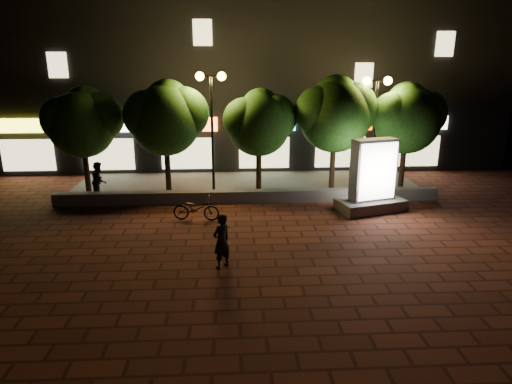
{
  "coord_description": "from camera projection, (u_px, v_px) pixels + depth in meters",
  "views": [
    {
      "loc": [
        -0.67,
        -13.78,
        5.67
      ],
      "look_at": [
        0.17,
        1.5,
        1.17
      ],
      "focal_mm": 31.2,
      "sensor_mm": 36.0,
      "label": 1
    }
  ],
  "objects": [
    {
      "name": "ad_kiosk",
      "position": [
        372.0,
        182.0,
        17.31
      ],
      "size": [
        2.9,
        2.01,
        2.85
      ],
      "color": "slate",
      "rests_on": "ground"
    },
    {
      "name": "tree_right",
      "position": [
        336.0,
        112.0,
        19.26
      ],
      "size": [
        3.72,
        3.1,
        5.07
      ],
      "color": "black",
      "rests_on": "sidewalk"
    },
    {
      "name": "scooter_parked",
      "position": [
        196.0,
        208.0,
        16.41
      ],
      "size": [
        1.79,
        0.84,
        0.91
      ],
      "primitive_type": "imported",
      "rotation": [
        0.0,
        0.0,
        1.43
      ],
      "color": "black",
      "rests_on": "ground"
    },
    {
      "name": "building_block",
      "position": [
        242.0,
        73.0,
        25.87
      ],
      "size": [
        28.0,
        8.12,
        11.3
      ],
      "color": "black",
      "rests_on": "ground"
    },
    {
      "name": "tree_mid",
      "position": [
        260.0,
        121.0,
        19.19
      ],
      "size": [
        3.24,
        2.7,
        4.5
      ],
      "color": "black",
      "rests_on": "sidewalk"
    },
    {
      "name": "tree_left",
      "position": [
        166.0,
        116.0,
        18.91
      ],
      "size": [
        3.6,
        3.0,
        4.89
      ],
      "color": "black",
      "rests_on": "sidewalk"
    },
    {
      "name": "tree_far_left",
      "position": [
        83.0,
        120.0,
        18.77
      ],
      "size": [
        3.36,
        2.8,
        4.63
      ],
      "color": "black",
      "rests_on": "sidewalk"
    },
    {
      "name": "ground",
      "position": [
        253.0,
        238.0,
        14.83
      ],
      "size": [
        80.0,
        80.0,
        0.0
      ],
      "primitive_type": "plane",
      "color": "#58251B",
      "rests_on": "ground"
    },
    {
      "name": "scooter_pink",
      "position": [
        224.0,
        236.0,
        13.81
      ],
      "size": [
        0.54,
        1.56,
        0.92
      ],
      "primitive_type": "imported",
      "rotation": [
        0.0,
        0.0,
        0.07
      ],
      "color": "pink",
      "rests_on": "ground"
    },
    {
      "name": "retaining_wall",
      "position": [
        249.0,
        196.0,
        18.59
      ],
      "size": [
        16.0,
        0.45,
        0.5
      ],
      "primitive_type": "cube",
      "color": "slate",
      "rests_on": "ground"
    },
    {
      "name": "tree_far_right",
      "position": [
        408.0,
        116.0,
        19.49
      ],
      "size": [
        3.48,
        2.9,
        4.76
      ],
      "color": "black",
      "rests_on": "sidewalk"
    },
    {
      "name": "street_lamp_left",
      "position": [
        211.0,
        102.0,
        18.6
      ],
      "size": [
        1.26,
        0.36,
        5.18
      ],
      "color": "black",
      "rests_on": "sidewalk"
    },
    {
      "name": "street_lamp_right",
      "position": [
        376.0,
        105.0,
        19.0
      ],
      "size": [
        1.26,
        0.36,
        4.98
      ],
      "color": "black",
      "rests_on": "sidewalk"
    },
    {
      "name": "pedestrian",
      "position": [
        99.0,
        181.0,
        18.57
      ],
      "size": [
        0.69,
        0.84,
        1.61
      ],
      "primitive_type": "imported",
      "rotation": [
        0.0,
        0.0,
        1.67
      ],
      "color": "black",
      "rests_on": "sidewalk"
    },
    {
      "name": "sidewalk",
      "position": [
        247.0,
        185.0,
        21.05
      ],
      "size": [
        16.0,
        5.0,
        0.08
      ],
      "primitive_type": "cube",
      "color": "slate",
      "rests_on": "ground"
    },
    {
      "name": "rider",
      "position": [
        222.0,
        241.0,
        12.52
      ],
      "size": [
        0.69,
        0.67,
        1.6
      ],
      "primitive_type": "imported",
      "rotation": [
        0.0,
        0.0,
        3.86
      ],
      "color": "black",
      "rests_on": "ground"
    }
  ]
}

